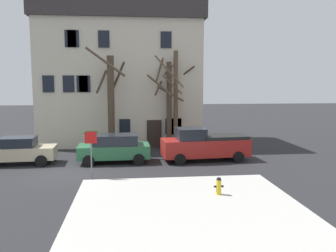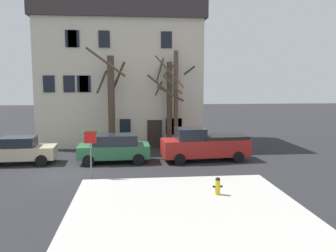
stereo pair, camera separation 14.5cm
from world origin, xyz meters
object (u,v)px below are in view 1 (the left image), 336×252
tree_bare_mid (169,101)px  car_beige_sedan (18,151)px  tree_bare_near (111,100)px  street_sign_pole (91,145)px  tree_bare_far (175,98)px  fire_hydrant (219,185)px  car_green_wagon (114,148)px  pickup_truck_red (204,145)px  building_main (121,73)px  bicycle_leaning (25,150)px

tree_bare_mid → car_beige_sedan: (-9.53, -3.94, -2.73)m
tree_bare_near → street_sign_pole: (-0.64, -7.35, -1.88)m
car_beige_sedan → street_sign_pole: bearing=-39.6°
tree_bare_far → tree_bare_mid: bearing=167.9°
tree_bare_near → fire_hydrant: 12.29m
street_sign_pole → car_green_wagon: bearing=75.2°
car_green_wagon → street_sign_pole: bearing=-104.8°
car_green_wagon → tree_bare_mid: bearing=47.0°
car_beige_sedan → pickup_truck_red: pickup_truck_red is taller
building_main → tree_bare_mid: (3.53, -3.90, -2.10)m
building_main → tree_bare_far: bearing=-44.9°
tree_bare_mid → fire_hydrant: size_ratio=9.67×
building_main → street_sign_pole: (-1.27, -11.74, -3.89)m
car_green_wagon → pickup_truck_red: (5.62, -0.05, 0.10)m
car_beige_sedan → fire_hydrant: 12.75m
pickup_truck_red → fire_hydrant: (-0.90, -7.12, -0.49)m
building_main → car_green_wagon: 9.29m
car_green_wagon → pickup_truck_red: 5.62m
tree_bare_near → street_sign_pole: bearing=-95.0°
tree_bare_mid → street_sign_pole: bearing=-121.5°
tree_bare_mid → pickup_truck_red: 5.18m
pickup_truck_red → street_sign_pole: 7.63m
tree_bare_near → street_sign_pole: size_ratio=2.90×
street_sign_pole → pickup_truck_red: bearing=29.3°
tree_bare_near → tree_bare_far: (4.64, 0.40, 0.16)m
tree_bare_far → building_main: bearing=135.1°
car_green_wagon → street_sign_pole: 3.99m
fire_hydrant → street_sign_pole: 6.76m
pickup_truck_red → fire_hydrant: size_ratio=7.32×
tree_bare_far → car_green_wagon: (-4.29, -3.98, -2.90)m
tree_bare_far → pickup_truck_red: bearing=-71.7°
car_beige_sedan → street_sign_pole: street_sign_pole is taller
tree_bare_near → car_beige_sedan: 6.97m
tree_bare_far → fire_hydrant: 11.63m
tree_bare_near → car_beige_sedan: (-5.37, -3.44, -2.82)m
tree_bare_near → tree_bare_far: bearing=4.9°
tree_bare_near → bicycle_leaning: size_ratio=4.15×
car_green_wagon → street_sign_pole: street_sign_pole is taller
car_beige_sedan → bicycle_leaning: (-0.36, 2.58, -0.46)m
tree_bare_near → bicycle_leaning: bearing=-171.4°
building_main → tree_bare_near: (-0.63, -4.40, -2.01)m
street_sign_pole → tree_bare_far: bearing=55.7°
tree_bare_near → tree_bare_far: size_ratio=1.01×
building_main → car_green_wagon: building_main is taller
building_main → tree_bare_far: size_ratio=1.80×
tree_bare_far → bicycle_leaning: 11.00m
car_beige_sedan → car_green_wagon: (5.72, -0.15, 0.08)m
fire_hydrant → bicycle_leaning: bearing=137.5°
building_main → car_green_wagon: bearing=-92.0°
building_main → bicycle_leaning: 9.80m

